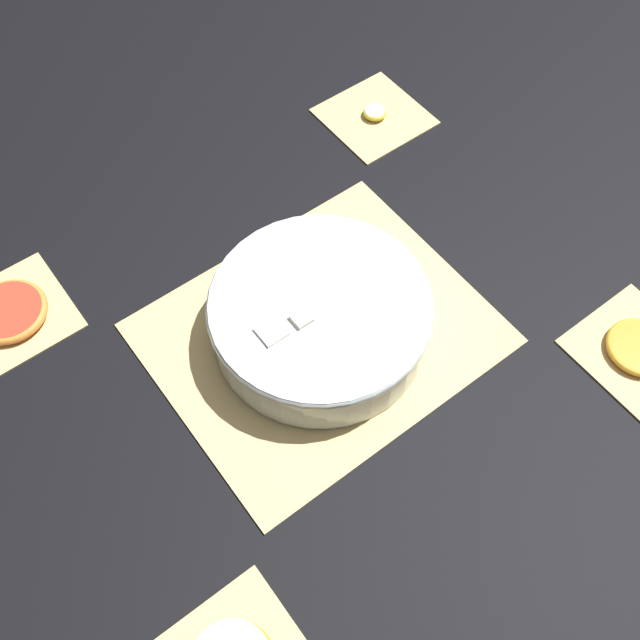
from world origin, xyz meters
TOP-DOWN VIEW (x-y plane):
  - ground_plane at (0.00, 0.00)m, footprint 6.00×6.00m
  - bamboo_mat_center at (-0.00, 0.00)m, footprint 0.41×0.34m
  - coaster_mat_near_left at (-0.31, -0.26)m, footprint 0.15×0.15m
  - coaster_mat_near_right at (0.31, -0.26)m, footprint 0.15×0.15m
  - coaster_mat_far_left at (-0.31, 0.26)m, footprint 0.15×0.15m
  - fruit_salad_bowl at (0.00, 0.00)m, footprint 0.28×0.28m
  - orange_slice_whole at (-0.31, 0.26)m, footprint 0.08×0.08m
  - banana_coin_single at (-0.31, -0.26)m, footprint 0.04×0.04m
  - grapefruit_slice at (0.31, -0.26)m, footprint 0.10×0.10m

SIDE VIEW (x-z plane):
  - ground_plane at x=0.00m, z-range 0.00..0.00m
  - coaster_mat_near_left at x=-0.31m, z-range 0.00..0.01m
  - coaster_mat_near_right at x=0.31m, z-range 0.00..0.01m
  - coaster_mat_far_left at x=-0.31m, z-range 0.00..0.01m
  - bamboo_mat_center at x=0.00m, z-range 0.00..0.01m
  - banana_coin_single at x=-0.31m, z-range 0.01..0.01m
  - orange_slice_whole at x=-0.31m, z-range 0.01..0.02m
  - grapefruit_slice at x=0.31m, z-range 0.01..0.02m
  - fruit_salad_bowl at x=0.00m, z-range 0.01..0.08m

